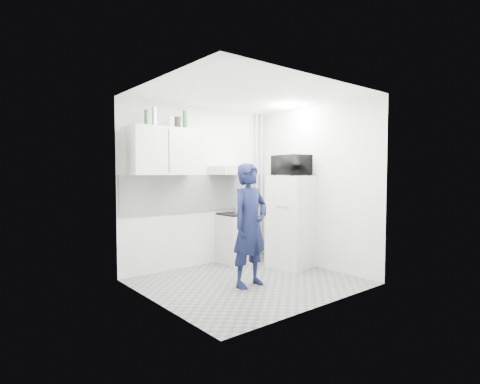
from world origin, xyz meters
TOP-DOWN VIEW (x-y plane):
  - floor at (0.00, 0.00)m, footprint 2.80×2.80m
  - ceiling at (0.00, 0.00)m, footprint 2.80×2.80m
  - wall_back at (0.00, 1.25)m, footprint 2.80×0.00m
  - wall_left at (-1.40, 0.00)m, footprint 0.00×2.60m
  - wall_right at (1.40, 0.00)m, footprint 0.00×2.60m
  - person at (-0.11, -0.15)m, footprint 0.64×0.46m
  - stove at (0.56, 1.00)m, footprint 0.51×0.51m
  - fridge at (1.10, 0.23)m, footprint 0.70×0.70m
  - stove_top at (0.56, 1.00)m, footprint 0.49×0.49m
  - saucepan at (0.61, 0.95)m, footprint 0.20×0.20m
  - microwave at (1.10, 0.23)m, footprint 0.67×0.51m
  - bottle_b at (-1.01, 1.07)m, footprint 0.06×0.06m
  - bottle_c at (-0.89, 1.07)m, footprint 0.07×0.07m
  - canister_a at (-0.62, 1.07)m, footprint 0.07×0.07m
  - canister_b at (-0.50, 1.07)m, footprint 0.09×0.09m
  - bottle_e at (-0.38, 1.07)m, footprint 0.07×0.07m
  - upper_cabinet at (-0.75, 1.07)m, footprint 1.00×0.35m
  - range_hood at (0.45, 1.00)m, footprint 0.60×0.50m
  - backsplash at (0.00, 1.24)m, footprint 2.74×0.03m
  - pipe_a at (1.30, 1.17)m, footprint 0.05×0.05m
  - pipe_b at (1.18, 1.17)m, footprint 0.04×0.04m
  - ceiling_spot_fixture at (1.00, 0.20)m, footprint 0.10×0.10m

SIDE VIEW (x-z plane):
  - floor at x=0.00m, z-range 0.00..0.00m
  - stove at x=0.56m, z-range 0.00..0.82m
  - fridge at x=1.10m, z-range 0.00..1.48m
  - person at x=-0.11m, z-range 0.00..1.66m
  - stove_top at x=0.56m, z-range 0.82..0.85m
  - saucepan at x=0.61m, z-range 0.85..0.96m
  - backsplash at x=0.00m, z-range 0.90..1.50m
  - wall_left at x=-1.40m, z-range 0.00..2.60m
  - wall_right at x=1.40m, z-range 0.00..2.60m
  - pipe_a at x=1.30m, z-range 0.00..2.60m
  - pipe_b at x=1.18m, z-range 0.00..2.60m
  - wall_back at x=0.00m, z-range -0.10..2.70m
  - range_hood at x=0.45m, z-range 1.50..1.64m
  - microwave at x=1.10m, z-range 1.48..1.82m
  - upper_cabinet at x=-0.75m, z-range 1.50..2.20m
  - canister_a at x=-0.62m, z-range 2.20..2.37m
  - canister_b at x=-0.50m, z-range 2.20..2.38m
  - bottle_b at x=-1.01m, z-range 2.20..2.43m
  - bottle_e at x=-0.38m, z-range 2.20..2.48m
  - bottle_c at x=-0.89m, z-range 2.20..2.48m
  - ceiling_spot_fixture at x=1.00m, z-range 2.56..2.58m
  - ceiling at x=0.00m, z-range 2.60..2.60m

